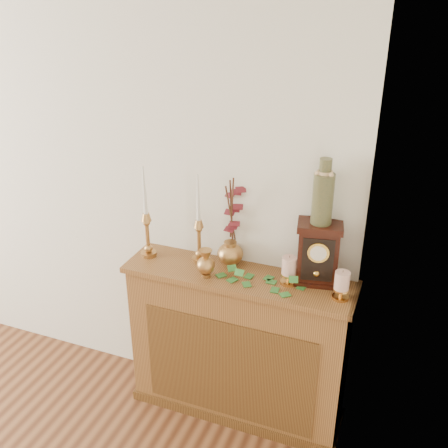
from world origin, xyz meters
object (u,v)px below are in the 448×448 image
at_px(mantel_clock, 318,254).
at_px(bud_vase, 206,263).
at_px(ceramic_vase, 323,195).
at_px(candlestick_left, 147,228).
at_px(ginger_jar, 233,223).
at_px(candlestick_center, 199,234).

bearing_deg(mantel_clock, bud_vase, -174.82).
bearing_deg(bud_vase, ceramic_vase, 16.40).
bearing_deg(candlestick_left, ginger_jar, 12.83).
distance_m(bud_vase, ginger_jar, 0.27).
height_order(mantel_clock, ceramic_vase, ceramic_vase).
height_order(candlestick_left, ceramic_vase, ceramic_vase).
relative_size(candlestick_left, ceramic_vase, 1.61).
xyz_separation_m(candlestick_left, ceramic_vase, (0.93, 0.07, 0.31)).
distance_m(candlestick_left, bud_vase, 0.41).
distance_m(ginger_jar, mantel_clock, 0.47).
distance_m(candlestick_center, bud_vase, 0.19).
distance_m(ginger_jar, ceramic_vase, 0.53).
relative_size(candlestick_left, mantel_clock, 1.59).
bearing_deg(bud_vase, ginger_jar, 68.34).
bearing_deg(ceramic_vase, candlestick_center, -178.33).
bearing_deg(ginger_jar, ceramic_vase, -4.59).
relative_size(bud_vase, mantel_clock, 0.47).
height_order(candlestick_center, ginger_jar, ginger_jar).
distance_m(bud_vase, ceramic_vase, 0.70).
distance_m(candlestick_center, ceramic_vase, 0.72).
distance_m(bud_vase, mantel_clock, 0.58).
height_order(candlestick_left, bud_vase, candlestick_left).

